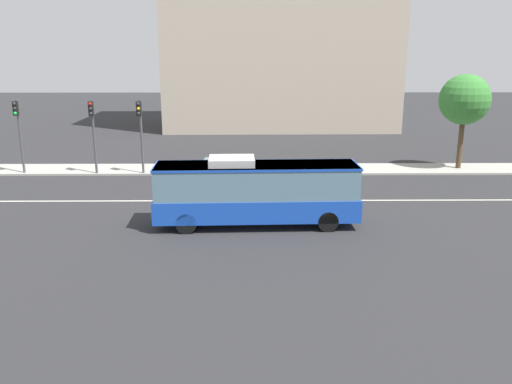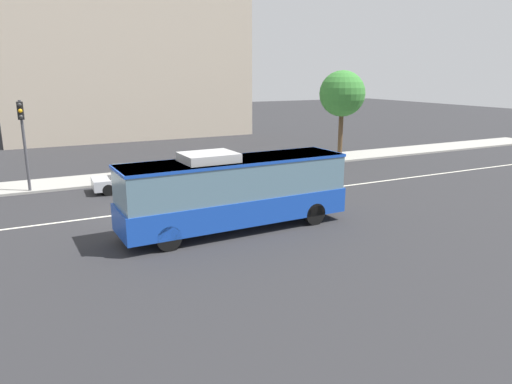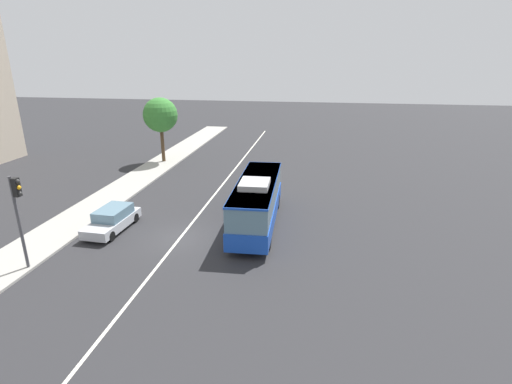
% 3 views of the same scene
% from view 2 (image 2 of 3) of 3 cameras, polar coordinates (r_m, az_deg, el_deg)
% --- Properties ---
extents(ground_plane, '(160.00, 160.00, 0.00)m').
position_cam_2_polar(ground_plane, '(24.05, -12.85, -2.27)').
color(ground_plane, '#28282B').
extents(sidewalk_kerb, '(80.00, 3.38, 0.14)m').
position_cam_2_polar(sidewalk_kerb, '(31.74, -16.45, 1.59)').
color(sidewalk_kerb, '#9E9B93').
rests_on(sidewalk_kerb, ground_plane).
extents(lane_centre_line, '(76.00, 0.16, 0.01)m').
position_cam_2_polar(lane_centre_line, '(24.04, -12.85, -2.25)').
color(lane_centre_line, silver).
rests_on(lane_centre_line, ground_plane).
extents(transit_bus, '(10.08, 2.83, 3.46)m').
position_cam_2_polar(transit_bus, '(20.34, -2.57, 0.38)').
color(transit_bus, '#1947B7').
rests_on(transit_bus, ground_plane).
extents(sedan_silver, '(4.58, 2.02, 1.46)m').
position_cam_2_polar(sedan_silver, '(28.48, -14.41, 1.69)').
color(sedan_silver, '#B7BABF').
rests_on(sedan_silver, ground_plane).
extents(traffic_light_far_corner, '(0.33, 0.62, 5.20)m').
position_cam_2_polar(traffic_light_far_corner, '(29.21, -26.20, 6.64)').
color(traffic_light_far_corner, '#47474C').
rests_on(traffic_light_far_corner, ground_plane).
extents(street_tree_kerbside_left, '(3.56, 3.56, 6.85)m').
position_cam_2_polar(street_tree_kerbside_left, '(38.30, 10.31, 11.50)').
color(street_tree_kerbside_left, '#4C3823').
rests_on(street_tree_kerbside_left, ground_plane).
extents(office_block_background, '(24.88, 14.05, 23.80)m').
position_cam_2_polar(office_block_background, '(55.57, -16.05, 19.03)').
color(office_block_background, '#B7A893').
rests_on(office_block_background, ground_plane).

